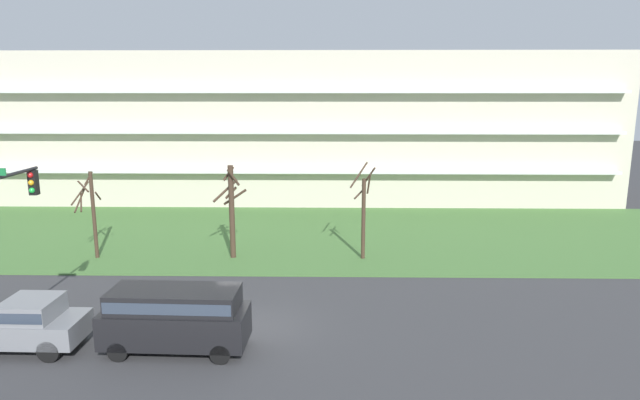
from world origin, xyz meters
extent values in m
plane|color=#38383A|center=(0.00, 0.00, 0.00)|extent=(160.00, 160.00, 0.00)
cube|color=#477238|center=(0.00, 14.00, 0.04)|extent=(80.00, 16.00, 0.08)
cube|color=beige|center=(0.00, 27.77, 6.11)|extent=(52.70, 11.53, 12.22)
cube|color=silver|center=(0.00, 21.55, 3.06)|extent=(50.59, 0.90, 0.24)
cube|color=silver|center=(0.00, 21.55, 6.11)|extent=(50.59, 0.90, 0.24)
cube|color=silver|center=(0.00, 21.55, 9.17)|extent=(50.59, 0.90, 0.24)
cylinder|color=#423023|center=(-10.09, 8.78, 2.48)|extent=(0.20, 0.20, 4.96)
cylinder|color=#423023|center=(-10.28, 8.93, 4.57)|extent=(0.42, 0.49, 0.72)
cylinder|color=#423023|center=(-10.37, 8.40, 4.20)|extent=(0.85, 0.65, 0.56)
cylinder|color=#423023|center=(-9.78, 8.79, 3.61)|extent=(0.12, 0.69, 0.58)
cylinder|color=#423023|center=(-10.84, 8.95, 3.73)|extent=(0.45, 1.56, 1.10)
cylinder|color=#423023|center=(-10.64, 8.56, 3.29)|extent=(0.54, 1.17, 0.88)
cylinder|color=#423023|center=(-10.80, 8.79, 3.37)|extent=(0.11, 1.47, 1.16)
cylinder|color=#423023|center=(-2.45, 8.97, 2.65)|extent=(0.31, 0.31, 5.29)
cylinder|color=#423023|center=(-2.52, 9.26, 3.72)|extent=(0.70, 0.29, 0.70)
cylinder|color=#423023|center=(-2.89, 9.56, 3.77)|extent=(1.33, 1.04, 1.19)
cylinder|color=#423023|center=(-2.36, 9.61, 3.40)|extent=(1.37, 0.33, 0.98)
cylinder|color=#423023|center=(-2.26, 8.71, 4.67)|extent=(0.68, 0.56, 0.98)
cylinder|color=#423023|center=(-2.61, 9.22, 4.80)|extent=(0.66, 0.49, 0.79)
cylinder|color=#423023|center=(4.84, 8.91, 2.29)|extent=(0.22, 0.22, 4.59)
cylinder|color=#423023|center=(4.58, 9.38, 4.72)|extent=(1.05, 0.66, 1.40)
cylinder|color=#423023|center=(4.57, 9.15, 3.67)|extent=(0.57, 0.65, 0.45)
cylinder|color=#423023|center=(5.10, 9.23, 4.63)|extent=(0.76, 0.65, 1.15)
cylinder|color=#423023|center=(5.11, 8.96, 4.30)|extent=(0.22, 0.65, 1.21)
cube|color=black|center=(-2.59, -2.00, 0.98)|extent=(5.27, 2.18, 1.25)
cube|color=black|center=(-2.59, -2.00, 1.98)|extent=(4.66, 2.00, 0.75)
cube|color=#2D3847|center=(-2.59, -2.00, 1.98)|extent=(4.57, 2.03, 0.41)
cylinder|color=black|center=(-0.74, -1.17, 0.36)|extent=(0.73, 0.24, 0.72)
cylinder|color=black|center=(-0.80, -2.95, 0.36)|extent=(0.73, 0.24, 0.72)
cylinder|color=black|center=(-4.38, -1.05, 0.36)|extent=(0.73, 0.24, 0.72)
cylinder|color=black|center=(-4.44, -2.83, 0.36)|extent=(0.73, 0.24, 0.72)
cube|color=slate|center=(-8.72, -2.00, 0.82)|extent=(5.43, 2.08, 0.85)
cube|color=slate|center=(-7.82, -2.01, 1.60)|extent=(1.83, 1.87, 0.70)
cube|color=#2D3847|center=(-7.82, -2.01, 1.60)|extent=(1.79, 1.91, 0.38)
cylinder|color=black|center=(-6.82, -1.14, 0.40)|extent=(0.80, 0.23, 0.80)
cylinder|color=black|center=(-6.84, -2.92, 0.40)|extent=(0.80, 0.23, 0.80)
cube|color=black|center=(-7.78, -1.05, 6.06)|extent=(0.28, 0.28, 0.90)
sphere|color=red|center=(-7.78, -1.20, 6.36)|extent=(0.20, 0.20, 0.20)
sphere|color=#F2A519|center=(-7.78, -1.20, 6.08)|extent=(0.20, 0.20, 0.20)
sphere|color=green|center=(-7.78, -1.20, 5.80)|extent=(0.20, 0.20, 0.20)
camera|label=1|loc=(2.97, -20.31, 9.42)|focal=30.56mm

